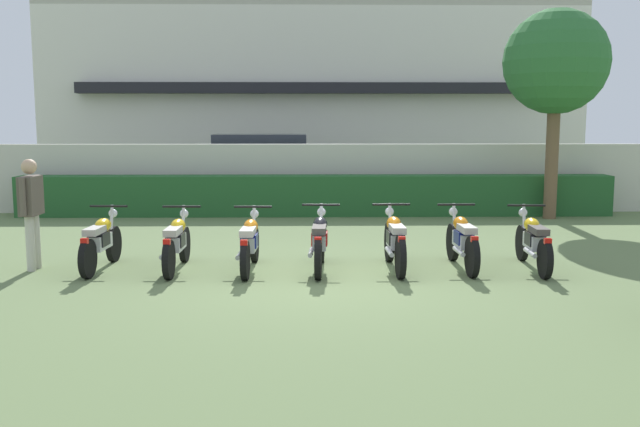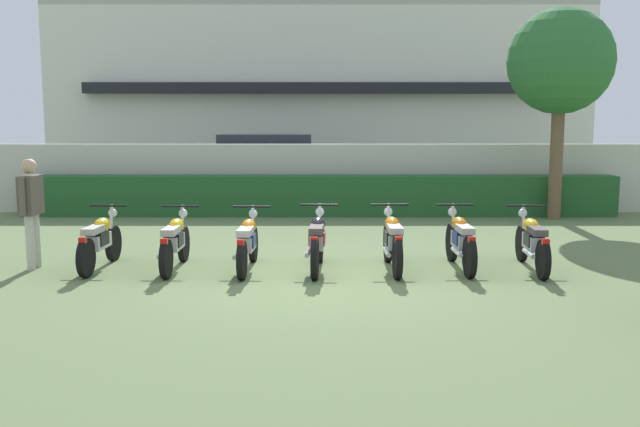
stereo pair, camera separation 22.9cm
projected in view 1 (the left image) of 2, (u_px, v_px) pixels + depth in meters
ground at (321, 278)px, 10.12m from camera, size 60.00×60.00×0.00m
building at (312, 96)px, 26.47m from camera, size 18.79×6.50×6.43m
compound_wall at (315, 178)px, 17.44m from camera, size 17.85×0.30×1.71m
hedge_row at (315, 195)px, 16.79m from camera, size 14.28×0.70×0.97m
parked_car at (266, 166)px, 20.59m from camera, size 4.52×2.11×1.89m
tree_near_inspector at (556, 63)px, 15.84m from camera, size 2.40×2.40×4.82m
motorcycle_in_row_0 at (101, 241)px, 10.64m from camera, size 0.60×1.81×0.95m
motorcycle_in_row_1 at (177, 242)px, 10.60m from camera, size 0.60×1.84×0.95m
motorcycle_in_row_2 at (250, 242)px, 10.59m from camera, size 0.60×1.89×0.94m
motorcycle_in_row_3 at (320, 241)px, 10.58m from camera, size 0.60×1.88×0.98m
motorcycle_in_row_4 at (395, 240)px, 10.64m from camera, size 0.60×1.89×0.98m
motorcycle_in_row_5 at (462, 240)px, 10.72m from camera, size 0.60×1.87×0.96m
motorcycle_in_row_6 at (533, 241)px, 10.68m from camera, size 0.60×1.93×0.95m
inspector_person at (31, 204)px, 10.58m from camera, size 0.23×0.68×1.71m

